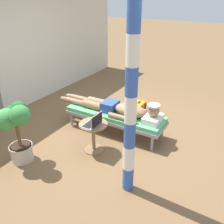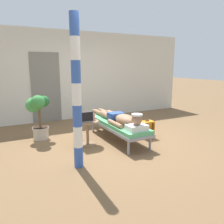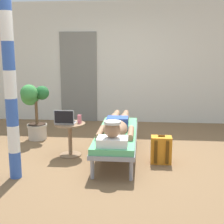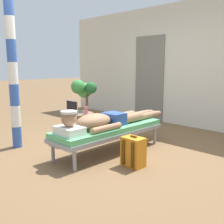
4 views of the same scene
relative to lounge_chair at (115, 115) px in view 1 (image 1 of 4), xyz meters
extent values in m
plane|color=brown|center=(-0.06, -0.03, -0.35)|extent=(40.00, 40.00, 0.00)
cube|color=beige|center=(0.00, 2.55, 1.00)|extent=(7.60, 0.20, 2.70)
cylinder|color=gray|center=(-0.25, 0.87, -0.21)|extent=(0.05, 0.05, 0.28)
cylinder|color=gray|center=(0.25, 0.87, -0.21)|extent=(0.05, 0.05, 0.28)
cylinder|color=gray|center=(-0.25, -0.87, -0.21)|extent=(0.05, 0.05, 0.28)
cylinder|color=gray|center=(0.25, -0.87, -0.21)|extent=(0.05, 0.05, 0.28)
cube|color=gray|center=(0.00, 0.00, -0.04)|extent=(0.60, 1.94, 0.06)
cube|color=#59B272|center=(0.00, 0.00, 0.03)|extent=(0.58, 1.91, 0.08)
cube|color=white|center=(0.00, -0.76, 0.13)|extent=(0.40, 0.28, 0.11)
sphere|color=#997051|center=(0.00, -0.76, 0.29)|extent=(0.21, 0.21, 0.21)
cylinder|color=silver|center=(0.00, -0.76, 0.38)|extent=(0.22, 0.22, 0.03)
ellipsoid|color=#997051|center=(0.00, -0.32, 0.19)|extent=(0.35, 0.60, 0.23)
cylinder|color=#997051|center=(-0.22, -0.27, 0.12)|extent=(0.09, 0.55, 0.09)
cylinder|color=#997051|center=(0.22, -0.27, 0.12)|extent=(0.09, 0.55, 0.09)
cube|color=#2D4C9E|center=(0.00, 0.11, 0.17)|extent=(0.33, 0.26, 0.19)
cylinder|color=#997051|center=(-0.09, 0.45, 0.15)|extent=(0.15, 0.42, 0.15)
cylinder|color=#997051|center=(-0.09, 0.88, 0.13)|extent=(0.11, 0.44, 0.11)
ellipsoid|color=#997051|center=(-0.09, 1.17, 0.12)|extent=(0.09, 0.20, 0.10)
cylinder|color=#997051|center=(0.09, 0.45, 0.15)|extent=(0.15, 0.42, 0.15)
cylinder|color=#997051|center=(0.09, 0.88, 0.13)|extent=(0.11, 0.44, 0.11)
ellipsoid|color=#997051|center=(0.09, 1.17, 0.12)|extent=(0.09, 0.20, 0.10)
cylinder|color=#8C6B4C|center=(-0.74, 0.00, -0.34)|extent=(0.34, 0.34, 0.02)
cylinder|color=#8C6B4C|center=(-0.74, 0.00, -0.09)|extent=(0.06, 0.06, 0.48)
cylinder|color=#8C6B4C|center=(-0.74, 0.00, 0.17)|extent=(0.48, 0.48, 0.02)
cube|color=#A5A8AD|center=(-0.80, 0.00, 0.19)|extent=(0.31, 0.22, 0.02)
cube|color=black|center=(-0.80, 0.01, 0.20)|extent=(0.27, 0.15, 0.00)
cube|color=#A5A8AD|center=(-0.80, -0.11, 0.30)|extent=(0.31, 0.01, 0.21)
cube|color=black|center=(-0.80, -0.12, 0.30)|extent=(0.29, 0.00, 0.19)
cylinder|color=#D86672|center=(-0.59, 0.03, 0.24)|extent=(0.06, 0.06, 0.13)
cube|color=orange|center=(0.67, -0.20, -0.15)|extent=(0.30, 0.20, 0.40)
cube|color=orange|center=(0.67, -0.08, -0.22)|extent=(0.23, 0.04, 0.18)
cube|color=#56330C|center=(0.59, -0.31, -0.15)|extent=(0.04, 0.02, 0.34)
cube|color=#56330C|center=(0.75, -0.31, -0.15)|extent=(0.04, 0.02, 0.34)
cube|color=#56330C|center=(0.67, -0.20, 0.07)|extent=(0.10, 0.02, 0.02)
cylinder|color=#BFB29E|center=(-1.56, 0.85, -0.21)|extent=(0.34, 0.34, 0.28)
cylinder|color=#BFB29E|center=(-1.56, 0.85, -0.09)|extent=(0.37, 0.37, 0.04)
cylinder|color=#332319|center=(-1.56, 0.85, -0.06)|extent=(0.31, 0.31, 0.01)
cylinder|color=brown|center=(-1.56, 0.85, 0.18)|extent=(0.06, 0.06, 0.50)
sphere|color=#23602D|center=(-1.45, 0.88, 0.53)|extent=(0.26, 0.26, 0.26)
sphere|color=#23602D|center=(-1.54, 0.93, 0.51)|extent=(0.21, 0.21, 0.21)
sphere|color=#429347|center=(-1.68, 0.88, 0.46)|extent=(0.33, 0.33, 0.33)
sphere|color=#38843D|center=(-1.61, 0.66, 0.55)|extent=(0.30, 0.30, 0.30)
cylinder|color=#3359B2|center=(-1.26, -0.92, -0.17)|extent=(0.15, 0.15, 0.35)
cylinder|color=white|center=(-1.26, -0.92, 0.18)|extent=(0.15, 0.15, 0.35)
cylinder|color=#3359B2|center=(-1.26, -0.92, 0.53)|extent=(0.15, 0.15, 0.35)
cylinder|color=white|center=(-1.26, -0.92, 0.88)|extent=(0.15, 0.15, 0.35)
cylinder|color=#3359B2|center=(-1.26, -0.92, 1.23)|extent=(0.15, 0.15, 0.35)
cylinder|color=white|center=(-1.26, -0.92, 1.58)|extent=(0.15, 0.15, 0.35)
cylinder|color=#3359B2|center=(-1.26, -0.92, 1.93)|extent=(0.15, 0.15, 0.35)
camera|label=1|loc=(-3.64, -2.05, 2.15)|focal=39.32mm
camera|label=2|loc=(-2.37, -4.29, 1.33)|focal=35.87mm
camera|label=3|loc=(0.36, -4.63, 1.30)|focal=50.00mm
camera|label=4|loc=(2.87, -2.82, 1.01)|focal=42.38mm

